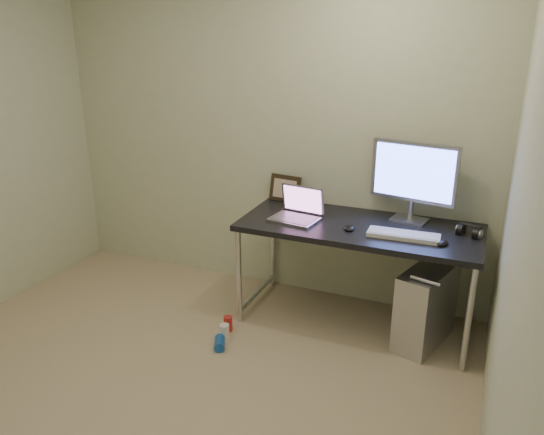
# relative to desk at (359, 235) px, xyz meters

# --- Properties ---
(floor) EXTENTS (3.50, 3.50, 0.00)m
(floor) POSITION_rel_desk_xyz_m (-0.85, -1.40, -0.67)
(floor) COLOR tan
(floor) RESTS_ON ground
(wall_back) EXTENTS (3.50, 0.02, 2.50)m
(wall_back) POSITION_rel_desk_xyz_m (-0.85, 0.35, 0.58)
(wall_back) COLOR beige
(wall_back) RESTS_ON ground
(wall_right) EXTENTS (0.02, 3.50, 2.50)m
(wall_right) POSITION_rel_desk_xyz_m (0.90, -1.40, 0.58)
(wall_right) COLOR beige
(wall_right) RESTS_ON ground
(desk) EXTENTS (1.62, 0.71, 0.75)m
(desk) POSITION_rel_desk_xyz_m (0.00, 0.00, 0.00)
(desk) COLOR black
(desk) RESTS_ON ground
(tower_computer) EXTENTS (0.37, 0.56, 0.57)m
(tower_computer) POSITION_rel_desk_xyz_m (0.50, -0.08, -0.40)
(tower_computer) COLOR silver
(tower_computer) RESTS_ON ground
(cable_a) EXTENTS (0.01, 0.16, 0.69)m
(cable_a) POSITION_rel_desk_xyz_m (0.45, 0.30, -0.27)
(cable_a) COLOR black
(cable_a) RESTS_ON ground
(cable_b) EXTENTS (0.02, 0.11, 0.71)m
(cable_b) POSITION_rel_desk_xyz_m (0.54, 0.28, -0.29)
(cable_b) COLOR black
(cable_b) RESTS_ON ground
(can_red) EXTENTS (0.07, 0.07, 0.11)m
(can_red) POSITION_rel_desk_xyz_m (-0.79, -0.47, -0.62)
(can_red) COLOR red
(can_red) RESTS_ON ground
(can_white) EXTENTS (0.08, 0.08, 0.12)m
(can_white) POSITION_rel_desk_xyz_m (-0.75, -0.58, -0.61)
(can_white) COLOR white
(can_white) RESTS_ON ground
(can_blue) EXTENTS (0.12, 0.15, 0.07)m
(can_blue) POSITION_rel_desk_xyz_m (-0.74, -0.68, -0.64)
(can_blue) COLOR blue
(can_blue) RESTS_ON ground
(laptop) EXTENTS (0.36, 0.31, 0.22)m
(laptop) POSITION_rel_desk_xyz_m (-0.43, -0.05, 0.13)
(laptop) COLOR #A6A5AD
(laptop) RESTS_ON desk
(monitor) EXTENTS (0.59, 0.21, 0.55)m
(monitor) POSITION_rel_desk_xyz_m (0.30, 0.21, 0.40)
(monitor) COLOR #A6A5AD
(monitor) RESTS_ON desk
(keyboard) EXTENTS (0.46, 0.16, 0.03)m
(keyboard) POSITION_rel_desk_xyz_m (0.31, -0.11, 0.09)
(keyboard) COLOR silver
(keyboard) RESTS_ON desk
(mouse_right) EXTENTS (0.09, 0.12, 0.03)m
(mouse_right) POSITION_rel_desk_xyz_m (0.56, -0.14, 0.09)
(mouse_right) COLOR black
(mouse_right) RESTS_ON desk
(mouse_left) EXTENTS (0.09, 0.12, 0.04)m
(mouse_left) POSITION_rel_desk_xyz_m (-0.04, -0.11, 0.10)
(mouse_left) COLOR black
(mouse_left) RESTS_ON desk
(headphones) EXTENTS (0.17, 0.10, 0.10)m
(headphones) POSITION_rel_desk_xyz_m (0.70, 0.07, 0.10)
(headphones) COLOR black
(headphones) RESTS_ON desk
(picture_frame) EXTENTS (0.26, 0.11, 0.21)m
(picture_frame) POSITION_rel_desk_xyz_m (-0.66, 0.29, 0.18)
(picture_frame) COLOR black
(picture_frame) RESTS_ON desk
(webcam) EXTENTS (0.04, 0.03, 0.11)m
(webcam) POSITION_rel_desk_xyz_m (-0.41, 0.26, 0.16)
(webcam) COLOR silver
(webcam) RESTS_ON desk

